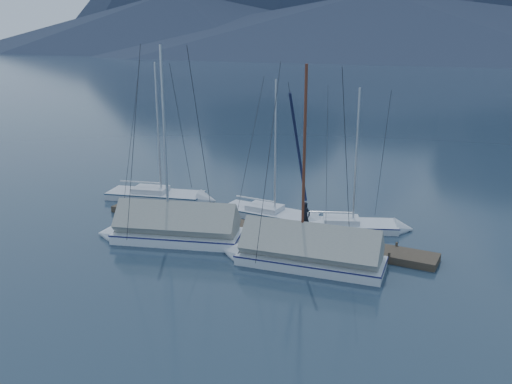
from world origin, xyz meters
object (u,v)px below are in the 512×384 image
sailboat_open_left (169,197)px  sailboat_covered_near (298,254)px  person (305,218)px  sailboat_covered_far (166,230)px  sailboat_open_mid (282,217)px  sailboat_open_right (361,227)px

sailboat_open_left → sailboat_covered_near: sailboat_covered_near is taller
sailboat_open_left → person: 10.49m
sailboat_open_left → sailboat_covered_near: (10.96, -5.34, 0.32)m
sailboat_covered_far → sailboat_open_mid: bearing=55.4°
sailboat_open_left → sailboat_covered_far: 6.94m
sailboat_open_left → person: bearing=-14.3°
sailboat_open_right → sailboat_covered_near: bearing=-101.7°
sailboat_open_left → sailboat_covered_far: sailboat_covered_far is taller
sailboat_open_left → sailboat_covered_near: bearing=-26.0°
sailboat_open_mid → sailboat_covered_near: (3.18, -5.14, 0.33)m
sailboat_open_right → person: size_ratio=4.90×
sailboat_open_right → sailboat_covered_far: 10.03m
sailboat_covered_far → person: (6.11, 3.08, 0.66)m
sailboat_open_right → sailboat_covered_near: sailboat_covered_near is taller
sailboat_covered_far → person: sailboat_covered_far is taller
sailboat_open_mid → sailboat_open_right: 4.36m
sailboat_open_left → person: sailboat_open_left is taller
sailboat_covered_near → sailboat_covered_far: 6.95m
sailboat_open_right → sailboat_open_mid: bearing=-174.1°
sailboat_covered_near → person: bearing=106.8°
sailboat_open_left → sailboat_open_right: size_ratio=1.13×
sailboat_open_left → sailboat_open_mid: (7.77, -0.19, -0.01)m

